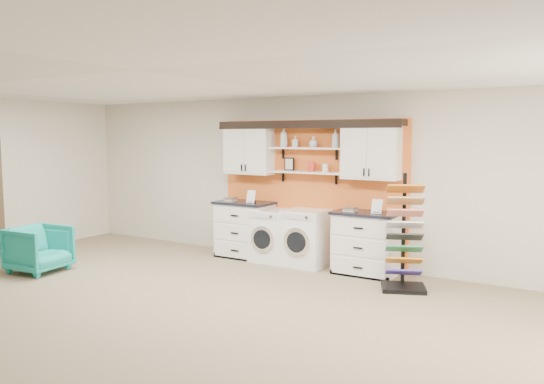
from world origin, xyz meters
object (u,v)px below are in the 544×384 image
Objects in this scene: base_cabinet_left at (245,229)px; base_cabinet_right at (366,243)px; armchair at (39,249)px; sample_rack at (404,253)px; washer at (273,235)px; dryer at (306,238)px.

base_cabinet_left reaches higher than base_cabinet_right.
base_cabinet_left reaches higher than armchair.
base_cabinet_right is 0.61× the size of sample_rack.
dryer is (0.65, -0.00, 0.02)m from washer.
dryer is at bearing -0.00° from washer.
base_cabinet_right is at bearing 0.19° from dryer.
base_cabinet_left is 3.35m from armchair.
sample_rack is (2.44, -0.51, 0.08)m from washer.
base_cabinet_right is (2.26, 0.00, -0.01)m from base_cabinet_left.
base_cabinet_left is 0.62× the size of sample_rack.
base_cabinet_right reaches higher than dryer.
base_cabinet_left is 1.23m from dryer.
sample_rack reaches higher than dryer.
armchair is (-4.44, -2.54, -0.12)m from base_cabinet_right.
sample_rack reaches higher than base_cabinet_right.
base_cabinet_left is 1.26× the size of armchair.
washer is at bearing -179.89° from base_cabinet_right.
sample_rack is at bearing -33.93° from base_cabinet_right.
sample_rack reaches higher than washer.
armchair is at bearing -130.60° from base_cabinet_left.
base_cabinet_left is 2.26m from base_cabinet_right.
sample_rack is (0.76, -0.51, 0.03)m from base_cabinet_right.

